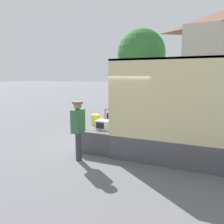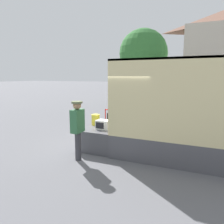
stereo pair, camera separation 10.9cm
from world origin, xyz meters
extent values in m
plane|color=slate|center=(0.00, 0.00, 0.00)|extent=(160.00, 160.00, 0.00)
cube|color=#4C4C51|center=(1.93, 0.00, 0.36)|extent=(3.86, 2.38, 0.73)
cube|color=beige|center=(1.93, 1.16, 1.86)|extent=(3.86, 0.06, 2.27)
cube|color=beige|center=(1.93, -1.16, 1.86)|extent=(3.86, 0.06, 2.27)
cube|color=beige|center=(1.93, 0.00, 2.97)|extent=(3.86, 2.38, 0.06)
cylinder|color=yellow|center=(1.86, -0.19, 0.93)|extent=(0.33, 0.33, 0.41)
cube|color=olive|center=(1.43, 0.13, 0.90)|extent=(0.44, 0.32, 0.35)
cube|color=olive|center=(1.90, 0.59, 0.87)|extent=(0.44, 0.32, 0.28)
cube|color=#4C4C51|center=(-0.61, 0.00, 0.36)|extent=(1.22, 2.26, 0.73)
cube|color=white|center=(-0.49, -0.50, 0.88)|extent=(0.45, 0.37, 0.31)
cube|color=black|center=(-0.54, -0.69, 0.88)|extent=(0.29, 0.01, 0.21)
cube|color=black|center=(-0.50, 0.54, 0.92)|extent=(0.55, 0.34, 0.39)
cylinder|color=slate|center=(-0.28, 0.54, 0.94)|extent=(0.21, 0.19, 0.19)
cylinder|color=red|center=(-0.83, 0.35, 1.00)|extent=(0.04, 0.04, 0.54)
cylinder|color=red|center=(-0.18, 0.35, 1.00)|extent=(0.04, 0.04, 0.54)
cylinder|color=red|center=(-0.83, 0.73, 1.00)|extent=(0.04, 0.04, 0.54)
cylinder|color=red|center=(-0.18, 0.73, 1.00)|extent=(0.04, 0.04, 0.54)
cylinder|color=red|center=(-0.50, 0.35, 1.25)|extent=(0.65, 0.04, 0.04)
cylinder|color=red|center=(-0.50, 0.73, 1.25)|extent=(0.65, 0.04, 0.04)
cylinder|color=yellow|center=(-1.03, -0.07, 0.92)|extent=(0.30, 0.30, 0.39)
cylinder|color=#38383D|center=(-0.76, -1.68, 0.43)|extent=(0.18, 0.18, 0.86)
cube|color=#336B42|center=(-0.76, -1.68, 1.21)|extent=(0.24, 0.44, 0.68)
sphere|color=tan|center=(-0.76, -1.68, 1.67)|extent=(0.24, 0.24, 0.24)
cylinder|color=#606B47|center=(-0.76, -1.68, 1.75)|extent=(0.32, 0.32, 0.06)
cylinder|color=brown|center=(-2.45, 10.91, 1.28)|extent=(0.36, 0.36, 2.55)
sphere|color=#337033|center=(-2.45, 10.91, 4.33)|extent=(3.95, 3.95, 3.95)
camera|label=1|loc=(2.63, -7.04, 2.52)|focal=35.00mm
camera|label=2|loc=(2.73, -6.99, 2.52)|focal=35.00mm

